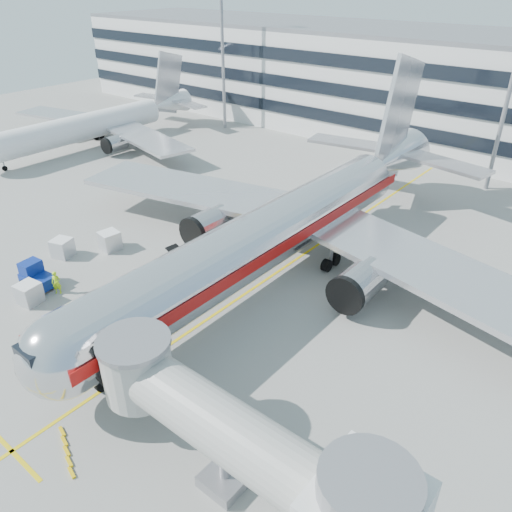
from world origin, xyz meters
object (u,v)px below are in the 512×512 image
Objects in this scene: cargo_container_front at (29,293)px; ramp_worker at (56,283)px; belt_loader at (184,269)px; baggage_tug at (36,276)px; main_jet at (288,224)px; cargo_container_left at (62,248)px; cargo_container_right at (110,241)px.

ramp_worker is at bearing 76.92° from cargo_container_front.
belt_loader is at bearing 14.15° from ramp_worker.
ramp_worker is at bearing 12.10° from baggage_tug.
main_jet is at bearing 49.45° from belt_loader.
baggage_tug is at bearing -132.05° from main_jet.
belt_loader is at bearing 58.12° from cargo_container_front.
belt_loader is at bearing 46.84° from baggage_tug.
cargo_container_front is (-6.59, -10.60, 0.21)m from belt_loader.
cargo_container_front is (4.62, -5.88, -0.01)m from cargo_container_left.
belt_loader reaches higher than ramp_worker.
main_jet reaches higher than cargo_container_left.
cargo_container_right is at bearing 71.18° from ramp_worker.
ramp_worker is (2.86, -7.36, 0.11)m from cargo_container_right.
baggage_tug is at bearing 152.03° from ramp_worker.
ramp_worker is (0.50, 2.14, 0.14)m from cargo_container_front.
baggage_tug reaches higher than cargo_container_left.
cargo_container_right is at bearing -173.02° from belt_loader.
baggage_tug is at bearing -85.89° from cargo_container_right.
cargo_container_right is at bearing 103.97° from cargo_container_front.
baggage_tug reaches higher than cargo_container_front.
baggage_tug is 1.55× the size of ramp_worker.
cargo_container_left is 4.27m from cargo_container_right.
baggage_tug is 2.35m from ramp_worker.
cargo_container_front is 2.20m from ramp_worker.
baggage_tug is at bearing -133.16° from belt_loader.
main_jet is 24.63× the size of cargo_container_left.
belt_loader is 2.46× the size of ramp_worker.
cargo_container_left is 1.10× the size of cargo_container_right.
ramp_worker is (-12.01, -15.37, -3.23)m from main_jet.
baggage_tug is (-8.39, -8.95, 0.31)m from belt_loader.
main_jet is 19.77m from ramp_worker.
main_jet reaches higher than ramp_worker.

